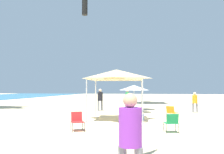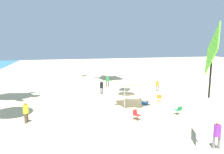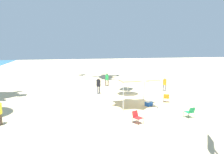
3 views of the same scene
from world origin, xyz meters
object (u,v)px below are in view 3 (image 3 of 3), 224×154
folding_chair_facing_ocean (190,111)px  folding_chair_left_of_tent (137,116)px  cooler_box (149,103)px  beach_umbrella (128,77)px  person_near_umbrella (107,78)px  person_beachcomber (98,84)px  folding_chair_near_cooler (166,97)px  canopy_tent (135,75)px  person_watching_sky (165,83)px

folding_chair_facing_ocean → folding_chair_left_of_tent: bearing=-7.1°
cooler_box → beach_umbrella: bearing=7.9°
folding_chair_facing_ocean → person_near_umbrella: bearing=-85.5°
cooler_box → person_beachcomber: 6.50m
beach_umbrella → folding_chair_left_of_tent: beach_umbrella is taller
folding_chair_near_cooler → person_near_umbrella: person_near_umbrella is taller
cooler_box → person_beachcomber: bearing=33.1°
canopy_tent → person_near_umbrella: 9.81m
folding_chair_near_cooler → person_near_umbrella: size_ratio=0.48×
folding_chair_near_cooler → cooler_box: folding_chair_near_cooler is taller
beach_umbrella → person_watching_sky: (0.90, -4.59, -0.98)m
folding_chair_facing_ocean → cooler_box: size_ratio=1.11×
canopy_tent → beach_umbrella: canopy_tent is taller
folding_chair_facing_ocean → person_beachcomber: (9.02, 5.21, 0.59)m
cooler_box → person_watching_sky: person_watching_sky is taller
folding_chair_left_of_tent → cooler_box: (3.83, -2.39, -0.27)m
folding_chair_facing_ocean → cooler_box: (3.62, 1.70, -0.27)m
canopy_tent → cooler_box: canopy_tent is taller
beach_umbrella → person_near_umbrella: (5.39, 1.14, -0.91)m
cooler_box → folding_chair_facing_ocean: bearing=-154.9°
folding_chair_facing_ocean → person_near_umbrella: 13.82m
canopy_tent → person_beachcomber: canopy_tent is taller
beach_umbrella → person_beachcomber: (1.05, 2.91, -0.84)m
person_beachcomber → person_watching_sky: person_beachcomber is taller
person_near_umbrella → beach_umbrella: bearing=-75.7°
folding_chair_facing_ocean → person_watching_sky: (8.87, -2.29, 0.45)m
person_near_umbrella → person_beachcomber: person_beachcomber is taller
canopy_tent → person_watching_sky: (5.15, -5.25, -1.74)m
beach_umbrella → cooler_box: size_ratio=3.09×
folding_chair_left_of_tent → person_watching_sky: bearing=27.2°
canopy_tent → folding_chair_left_of_tent: canopy_tent is taller
folding_chair_near_cooler → cooler_box: size_ratio=1.11×
beach_umbrella → cooler_box: beach_umbrella is taller
canopy_tent → person_beachcomber: 5.98m
person_beachcomber → beach_umbrella: bearing=-62.1°
person_beachcomber → person_watching_sky: 7.50m
folding_chair_left_of_tent → folding_chair_facing_ocean: bearing=-24.8°
cooler_box → person_beachcomber: (5.40, 3.52, 0.86)m
canopy_tent → person_beachcomber: bearing=23.0°
person_watching_sky → folding_chair_near_cooler: bearing=-103.5°
person_watching_sky → canopy_tent: bearing=-125.2°
beach_umbrella → person_beachcomber: beach_umbrella is taller
folding_chair_facing_ocean → person_watching_sky: person_watching_sky is taller
cooler_box → folding_chair_near_cooler: bearing=-71.2°
canopy_tent → cooler_box: (-0.10, -1.26, -2.46)m
person_watching_sky → folding_chair_left_of_tent: bearing=-114.7°
folding_chair_near_cooler → person_beachcomber: (4.74, 5.47, 0.59)m
folding_chair_near_cooler → person_beachcomber: person_beachcomber is taller
canopy_tent → folding_chair_left_of_tent: size_ratio=4.05×
folding_chair_facing_ocean → person_near_umbrella: person_near_umbrella is taller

